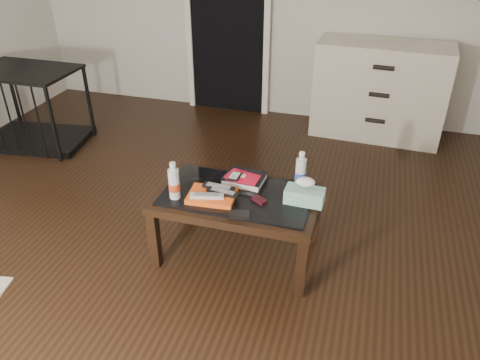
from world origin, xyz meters
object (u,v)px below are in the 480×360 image
object	(u,v)px
dresser	(379,91)
water_bottle_left	(174,180)
pet_crate	(35,120)
water_bottle_right	(301,169)
coffee_table	(237,202)
textbook	(244,179)
tissue_box	(305,196)

from	to	relation	value
dresser	water_bottle_left	distance (m)	2.54
pet_crate	water_bottle_right	xyz separation A→B (m)	(2.65, -0.85, 0.35)
water_bottle_left	water_bottle_right	distance (m)	0.78
water_bottle_left	dresser	bearing A→B (deg)	63.74
coffee_table	water_bottle_right	distance (m)	0.44
textbook	water_bottle_left	bearing A→B (deg)	-137.06
coffee_table	textbook	bearing A→B (deg)	88.23
water_bottle_right	pet_crate	bearing A→B (deg)	162.15
coffee_table	tissue_box	distance (m)	0.42
dresser	coffee_table	bearing A→B (deg)	-107.01
water_bottle_left	water_bottle_right	size ratio (longest dim) A/B	1.00
coffee_table	water_bottle_left	world-z (taller)	water_bottle_left
pet_crate	tissue_box	size ratio (longest dim) A/B	4.24
textbook	water_bottle_right	world-z (taller)	water_bottle_right
pet_crate	tissue_box	world-z (taller)	pet_crate
coffee_table	textbook	xyz separation A→B (m)	(0.00, 0.15, 0.09)
water_bottle_left	tissue_box	size ratio (longest dim) A/B	1.03
water_bottle_right	textbook	bearing A→B (deg)	-172.21
pet_crate	textbook	distance (m)	2.49
pet_crate	textbook	size ratio (longest dim) A/B	3.90
coffee_table	water_bottle_right	xyz separation A→B (m)	(0.35, 0.19, 0.18)
textbook	water_bottle_right	xyz separation A→B (m)	(0.35, 0.05, 0.10)
dresser	water_bottle_right	xyz separation A→B (m)	(-0.42, -1.94, 0.13)
textbook	pet_crate	bearing A→B (deg)	162.00
coffee_table	tissue_box	world-z (taller)	tissue_box
dresser	pet_crate	xyz separation A→B (m)	(-3.08, -1.08, -0.22)
coffee_table	dresser	xyz separation A→B (m)	(0.78, 2.13, 0.05)
water_bottle_right	tissue_box	world-z (taller)	water_bottle_right
tissue_box	pet_crate	bearing A→B (deg)	161.22
pet_crate	tissue_box	distance (m)	2.91
textbook	water_bottle_left	size ratio (longest dim) A/B	1.05
textbook	dresser	bearing A→B (deg)	72.13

